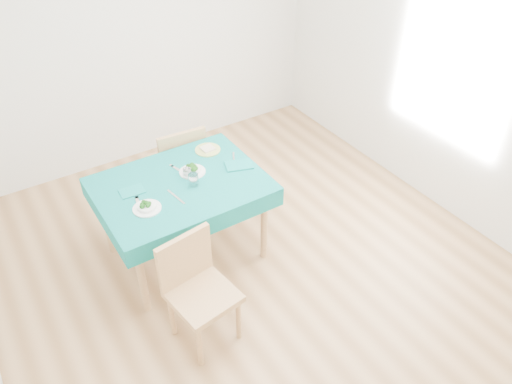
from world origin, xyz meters
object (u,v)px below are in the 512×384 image
chair_far (176,150)px  side_plate (208,150)px  bowl_near (147,206)px  bowl_far (192,169)px  chair_near (202,286)px  table (184,220)px

chair_far → side_plate: (0.11, -0.45, 0.20)m
bowl_near → chair_far: bearing=54.8°
chair_far → bowl_far: bearing=81.5°
chair_near → chair_far: bearing=62.5°
table → bowl_near: bearing=-155.7°
bowl_near → bowl_far: same height
chair_far → bowl_far: size_ratio=5.26×
table → bowl_near: size_ratio=6.15×
chair_near → bowl_far: bearing=57.7°
chair_near → side_plate: size_ratio=4.80×
table → bowl_far: (0.15, 0.08, 0.41)m
chair_far → bowl_near: 1.13m
chair_far → bowl_far: chair_far is taller
bowl_far → table: bearing=-151.5°
table → bowl_far: bearing=28.5°
chair_near → bowl_near: 0.74m
chair_far → side_plate: chair_far is taller
bowl_far → side_plate: 0.34m
table → side_plate: size_ratio=5.90×
table → chair_near: chair_near is taller
chair_near → chair_far: chair_far is taller
bowl_near → chair_near: bearing=-84.0°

